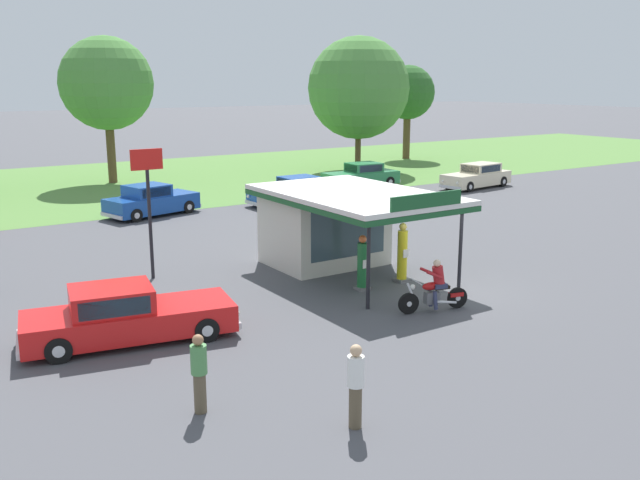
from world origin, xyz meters
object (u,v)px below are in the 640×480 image
object	(u,v)px
parked_car_second_row_spare	(361,176)
roadside_pole_sign	(148,191)
bystander_chatting_near_pumps	(356,384)
parked_car_back_row_centre	(151,201)
parked_car_back_row_right	(477,177)
featured_classic_sedan	(126,316)
gas_pump_offside	(402,255)
parked_car_back_row_left	(294,192)
motorcycle_with_rider	(435,290)
gas_pump_nearside	(362,265)
bystander_standing_back_lot	(199,372)

from	to	relation	value
parked_car_second_row_spare	roadside_pole_sign	size ratio (longest dim) A/B	1.16
bystander_chatting_near_pumps	parked_car_back_row_centre	bearing A→B (deg)	79.40
roadside_pole_sign	parked_car_second_row_spare	bearing A→B (deg)	34.56
parked_car_back_row_right	featured_classic_sedan	bearing A→B (deg)	-153.14
gas_pump_offside	parked_car_back_row_left	world-z (taller)	gas_pump_offside
motorcycle_with_rider	bystander_chatting_near_pumps	bearing A→B (deg)	-144.46
parked_car_back_row_left	parked_car_second_row_spare	world-z (taller)	parked_car_second_row_spare
gas_pump_nearside	motorcycle_with_rider	world-z (taller)	gas_pump_nearside
gas_pump_offside	parked_car_back_row_centre	world-z (taller)	gas_pump_offside
parked_car_back_row_right	parked_car_second_row_spare	size ratio (longest dim) A/B	1.05
motorcycle_with_rider	parked_car_back_row_centre	world-z (taller)	parked_car_back_row_centre
parked_car_second_row_spare	parked_car_back_row_right	bearing A→B (deg)	-35.93
motorcycle_with_rider	bystander_chatting_near_pumps	world-z (taller)	bystander_chatting_near_pumps
roadside_pole_sign	bystander_chatting_near_pumps	bearing A→B (deg)	-91.82
bystander_chatting_near_pumps	bystander_standing_back_lot	size ratio (longest dim) A/B	1.02
gas_pump_nearside	motorcycle_with_rider	bearing A→B (deg)	-80.09
parked_car_second_row_spare	roadside_pole_sign	bearing A→B (deg)	-145.44
featured_classic_sedan	parked_car_back_row_centre	distance (m)	17.69
gas_pump_offside	featured_classic_sedan	world-z (taller)	gas_pump_offside
gas_pump_nearside	roadside_pole_sign	world-z (taller)	roadside_pole_sign
featured_classic_sedan	bystander_standing_back_lot	distance (m)	4.82
featured_classic_sedan	parked_car_back_row_left	world-z (taller)	parked_car_back_row_left
motorcycle_with_rider	parked_car_back_row_centre	bearing A→B (deg)	95.34
parked_car_back_row_centre	roadside_pole_sign	distance (m)	12.01
parked_car_back_row_centre	roadside_pole_sign	size ratio (longest dim) A/B	1.14
parked_car_back_row_centre	bystander_chatting_near_pumps	size ratio (longest dim) A/B	2.93
gas_pump_nearside	bystander_standing_back_lot	xyz separation A→B (m)	(-7.97, -5.04, 0.07)
motorcycle_with_rider	featured_classic_sedan	distance (m)	8.86
roadside_pole_sign	parked_car_back_row_centre	bearing A→B (deg)	70.13
parked_car_back_row_right	bystander_chatting_near_pumps	world-z (taller)	bystander_chatting_near_pumps
gas_pump_nearside	parked_car_back_row_centre	xyz separation A→B (m)	(-1.27, 16.16, -0.11)
bystander_chatting_near_pumps	parked_car_back_row_right	bearing A→B (deg)	39.87
motorcycle_with_rider	parked_car_back_row_centre	xyz separation A→B (m)	(-1.78, 19.08, 0.07)
parked_car_back_row_right	parked_car_second_row_spare	bearing A→B (deg)	144.07
motorcycle_with_rider	gas_pump_offside	bearing A→B (deg)	67.83
motorcycle_with_rider	parked_car_second_row_spare	world-z (taller)	motorcycle_with_rider
parked_car_back_row_right	parked_car_back_row_centre	xyz separation A→B (m)	(-20.67, 2.55, 0.01)
motorcycle_with_rider	parked_car_back_row_right	distance (m)	25.10
motorcycle_with_rider	parked_car_back_row_left	xyz separation A→B (m)	(5.92, 17.81, 0.04)
parked_car_second_row_spare	bystander_chatting_near_pumps	size ratio (longest dim) A/B	2.98
motorcycle_with_rider	parked_car_second_row_spare	xyz separation A→B (m)	(12.89, 20.87, 0.05)
parked_car_back_row_left	roadside_pole_sign	bearing A→B (deg)	-140.04
bystander_chatting_near_pumps	bystander_standing_back_lot	world-z (taller)	bystander_chatting_near_pumps
bystander_standing_back_lot	gas_pump_nearside	bearing A→B (deg)	32.31
parked_car_back_row_right	bystander_standing_back_lot	size ratio (longest dim) A/B	3.20
bystander_chatting_near_pumps	bystander_standing_back_lot	distance (m)	3.24
gas_pump_offside	parked_car_second_row_spare	world-z (taller)	gas_pump_offside
parked_car_back_row_left	featured_classic_sedan	bearing A→B (deg)	-133.51
parked_car_second_row_spare	bystander_standing_back_lot	distance (m)	31.40
gas_pump_offside	parked_car_second_row_spare	bearing A→B (deg)	56.89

